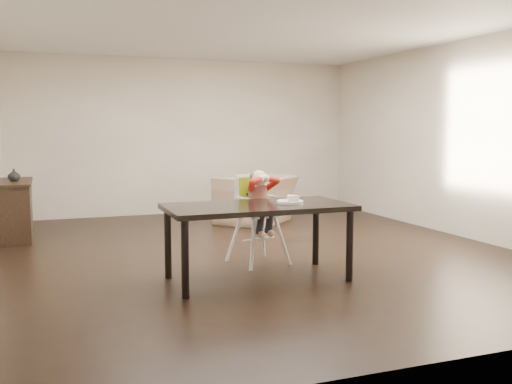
% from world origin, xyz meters
% --- Properties ---
extents(ground, '(7.00, 7.00, 0.00)m').
position_xyz_m(ground, '(0.00, 0.00, 0.00)').
color(ground, black).
rests_on(ground, ground).
extents(room_walls, '(6.02, 7.02, 2.71)m').
position_xyz_m(room_walls, '(0.00, 0.00, 1.86)').
color(room_walls, '#C0B49F').
rests_on(room_walls, ground).
extents(dining_table, '(1.80, 0.90, 0.75)m').
position_xyz_m(dining_table, '(-0.45, -1.20, 0.67)').
color(dining_table, black).
rests_on(dining_table, ground).
extents(high_chair, '(0.52, 0.52, 1.04)m').
position_xyz_m(high_chair, '(-0.21, -0.53, 0.73)').
color(high_chair, white).
rests_on(high_chair, ground).
extents(plate, '(0.34, 0.34, 0.08)m').
position_xyz_m(plate, '(-0.10, -1.21, 0.78)').
color(plate, white).
rests_on(plate, dining_table).
extents(armchair, '(1.36, 1.33, 1.01)m').
position_xyz_m(armchair, '(0.74, 2.03, 0.50)').
color(armchair, tan).
rests_on(armchair, ground).
extents(sideboard, '(0.44, 1.26, 0.79)m').
position_xyz_m(sideboard, '(-2.78, 1.95, 0.40)').
color(sideboard, black).
rests_on(sideboard, ground).
extents(vase, '(0.21, 0.22, 0.16)m').
position_xyz_m(vase, '(-2.78, 1.89, 0.87)').
color(vase, '#99999E').
rests_on(vase, sideboard).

